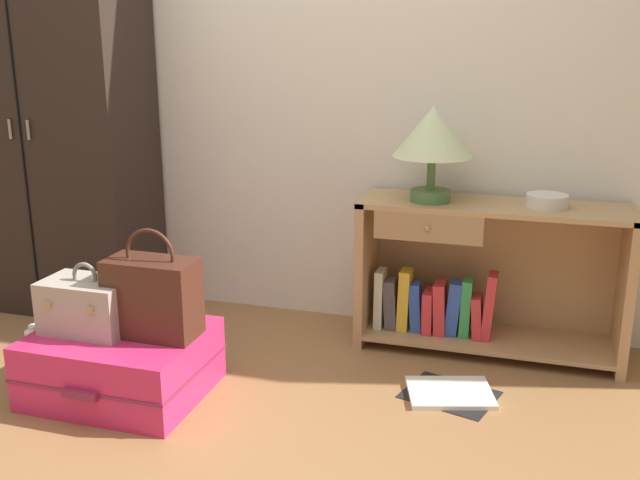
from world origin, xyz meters
name	(u,v)px	position (x,y,z in m)	size (l,w,h in m)	color
ground_plane	(153,466)	(0.00, 0.00, 0.00)	(9.00, 9.00, 0.00)	olive
back_wall	(298,46)	(0.00, 1.50, 1.30)	(6.40, 0.10, 2.60)	silver
wardrobe	(52,124)	(-1.17, 1.20, 0.93)	(0.93, 0.47, 1.86)	black
bookshelf	(478,278)	(0.91, 1.26, 0.32)	(1.13, 0.37, 0.66)	tan
table_lamp	(433,135)	(0.69, 1.22, 0.95)	(0.34, 0.34, 0.40)	#4C7542
bowl	(547,201)	(1.17, 1.24, 0.69)	(0.17, 0.17, 0.05)	silver
suitcase_large	(122,363)	(-0.36, 0.41, 0.13)	(0.64, 0.55, 0.26)	#DB2860
train_case	(88,305)	(-0.48, 0.40, 0.36)	(0.33, 0.22, 0.27)	#A89E8E
handbag	(153,296)	(-0.22, 0.43, 0.41)	(0.34, 0.18, 0.42)	#472319
bottle	(37,351)	(-0.79, 0.46, 0.10)	(0.08, 0.08, 0.22)	white
open_book_on_floor	(450,393)	(0.86, 0.77, 0.01)	(0.40, 0.35, 0.02)	white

